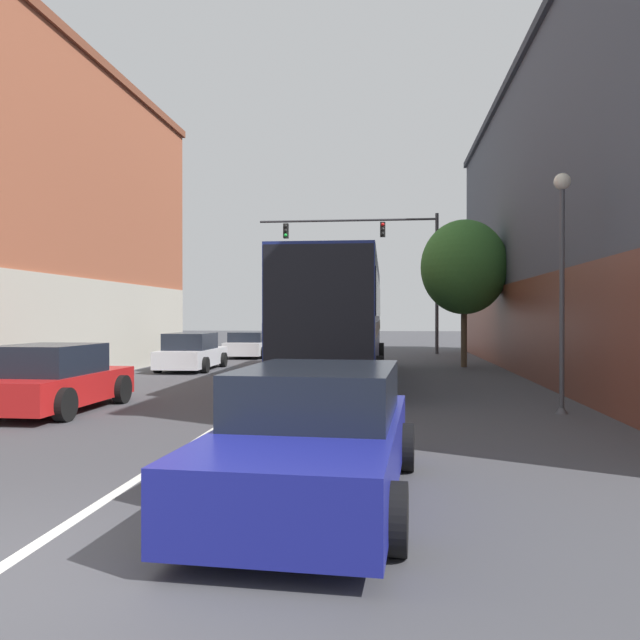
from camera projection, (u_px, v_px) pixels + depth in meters
name	position (u px, v px, depth m)	size (l,w,h in m)	color
lane_center_line	(299.00, 375.00, 21.26)	(0.14, 45.12, 0.01)	silver
building_left_brick	(2.00, 212.00, 20.34)	(6.35, 18.24, 10.62)	#995138
building_right_storefront	(637.00, 211.00, 20.93)	(8.08, 29.42, 10.85)	#4C515B
bus	(339.00, 315.00, 19.80)	(2.91, 12.48, 3.65)	navy
hatchback_foreground	(316.00, 436.00, 6.85)	(2.28, 4.74, 1.43)	navy
parked_car_left_near	(249.00, 345.00, 30.33)	(2.04, 3.95, 1.23)	silver
parked_car_left_mid	(192.00, 353.00, 23.21)	(2.00, 4.37, 1.38)	silver
parked_car_left_far	(53.00, 380.00, 13.08)	(2.09, 4.04, 1.41)	red
traffic_signal_gantry	(385.00, 252.00, 33.39)	(9.65, 0.36, 7.47)	#333338
street_lamp	(562.00, 268.00, 12.76)	(0.34, 0.34, 4.93)	#47474C
street_tree_near	(464.00, 267.00, 24.52)	(3.39, 3.05, 5.80)	brown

